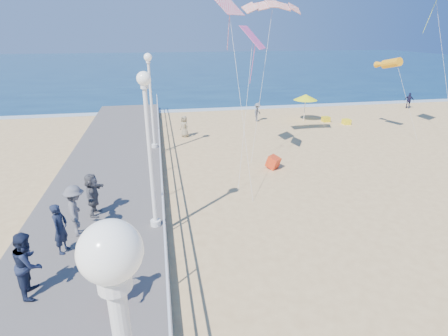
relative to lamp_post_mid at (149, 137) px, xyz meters
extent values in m
plane|color=#EABF7A|center=(5.35, 0.00, -3.66)|extent=(160.00, 160.00, 0.00)
cube|color=navy|center=(5.35, 65.00, -3.65)|extent=(160.00, 90.00, 0.05)
cube|color=white|center=(5.35, 20.50, -3.63)|extent=(160.00, 1.20, 0.04)
cube|color=slate|center=(-2.15, 0.00, -3.46)|extent=(5.00, 44.00, 0.40)
cube|color=white|center=(0.30, 0.00, -2.21)|extent=(0.05, 42.00, 0.06)
cube|color=white|center=(0.30, 0.00, -2.71)|extent=(0.05, 42.00, 0.04)
sphere|color=white|center=(0.00, -9.00, 1.84)|extent=(0.44, 0.44, 0.44)
cylinder|color=white|center=(0.00, 0.00, -3.16)|extent=(0.36, 0.36, 0.20)
cylinder|color=white|center=(0.00, 0.00, -0.81)|extent=(0.14, 0.14, 4.70)
sphere|color=white|center=(0.00, 0.00, 1.84)|extent=(0.44, 0.44, 0.44)
cylinder|color=white|center=(0.00, 9.00, -3.16)|extent=(0.36, 0.36, 0.20)
cylinder|color=white|center=(0.00, 9.00, -0.81)|extent=(0.14, 0.14, 4.70)
sphere|color=white|center=(0.00, 9.00, 1.84)|extent=(0.44, 0.44, 0.44)
imported|color=#161D32|center=(-2.82, -1.07, -2.44)|extent=(0.54, 0.68, 1.64)
imported|color=#5C5B60|center=(-2.54, -0.12, -2.36)|extent=(0.88, 1.27, 1.79)
imported|color=red|center=(-1.06, -3.77, -2.39)|extent=(0.66, 1.10, 1.75)
imported|color=#545458|center=(-2.22, 1.22, -2.44)|extent=(0.65, 1.57, 1.65)
imported|color=#1B233C|center=(-3.18, -2.85, -2.36)|extent=(0.76, 0.94, 1.80)
imported|color=slate|center=(8.14, 15.55, -2.92)|extent=(1.03, 1.09, 1.48)
imported|color=#1A1836|center=(23.39, 17.72, -2.94)|extent=(0.89, 0.80, 1.45)
imported|color=gray|center=(2.03, 12.21, -2.93)|extent=(0.79, 0.85, 1.47)
cube|color=red|center=(6.14, 5.39, -3.36)|extent=(0.88, 0.90, 0.74)
cylinder|color=white|center=(11.88, 14.96, -2.76)|extent=(0.05, 0.05, 1.80)
cone|color=yellow|center=(11.88, 14.96, -1.75)|extent=(1.90, 1.90, 0.45)
cube|color=yellow|center=(14.72, 13.32, -3.46)|extent=(0.55, 0.55, 0.40)
cube|color=yellow|center=(13.51, 14.39, -3.46)|extent=(0.55, 0.55, 0.40)
cylinder|color=orange|center=(15.66, 10.34, 1.17)|extent=(0.95, 2.34, 1.01)
cube|color=#F85BA7|center=(5.01, 6.01, 2.88)|extent=(1.57, 1.73, 1.04)
cube|color=#CA173F|center=(3.95, 6.69, 4.25)|extent=(1.62, 1.58, 0.81)
camera|label=1|loc=(0.38, -11.06, 3.21)|focal=28.00mm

